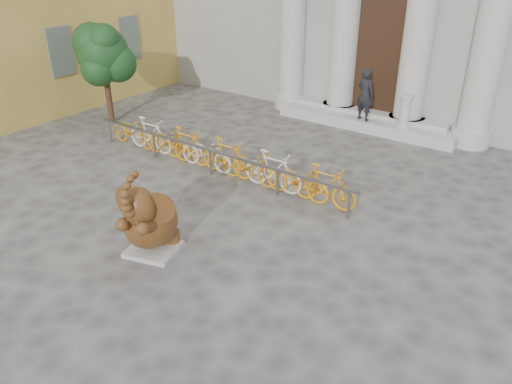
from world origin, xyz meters
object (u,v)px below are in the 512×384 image
Objects in this scene: elephant_statue at (150,222)px; bike_rack at (216,154)px; tree at (103,54)px; pedestrian at (365,95)px.

elephant_statue is 0.23× the size of bike_rack.
tree is (-5.43, 1.00, 1.78)m from bike_rack.
tree is at bearing 169.55° from bike_rack.
bike_rack is 5.57m from pedestrian.
tree is 8.44m from pedestrian.
elephant_statue is 8.97m from pedestrian.
bike_rack is at bearing -10.45° from tree.
elephant_statue is 0.59× the size of tree.
tree is at bearing 129.44° from elephant_statue.
bike_rack is (-1.43, 3.72, -0.20)m from elephant_statue.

